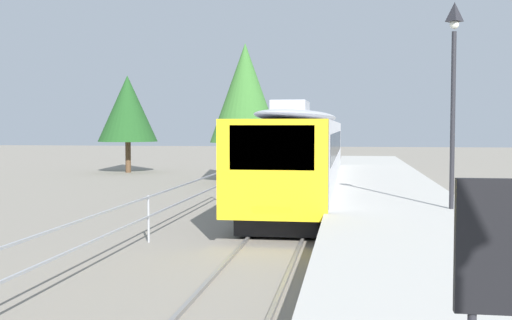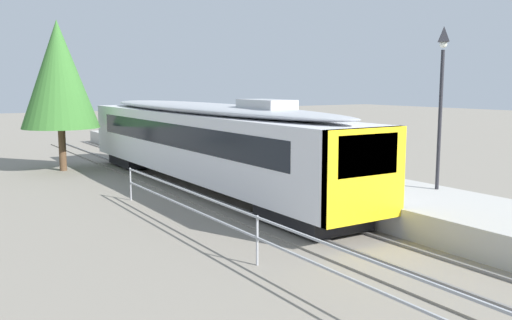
% 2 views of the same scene
% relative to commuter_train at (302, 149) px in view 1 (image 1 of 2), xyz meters
% --- Properties ---
extents(ground_plane, '(160.00, 160.00, 0.00)m').
position_rel_commuter_train_xyz_m(ground_plane, '(-3.00, -8.47, -2.15)').
color(ground_plane, gray).
extents(track_rails, '(3.20, 60.00, 0.14)m').
position_rel_commuter_train_xyz_m(track_rails, '(0.00, -8.47, -2.11)').
color(track_rails, gray).
rests_on(track_rails, ground).
extents(commuter_train, '(2.82, 19.78, 3.74)m').
position_rel_commuter_train_xyz_m(commuter_train, '(0.00, 0.00, 0.00)').
color(commuter_train, silver).
rests_on(commuter_train, track_rails).
extents(station_platform, '(3.90, 60.00, 0.90)m').
position_rel_commuter_train_xyz_m(station_platform, '(3.25, -8.47, -1.70)').
color(station_platform, '#B7B5AD').
rests_on(station_platform, ground).
extents(platform_lamp_mid_platform, '(0.34, 0.34, 5.35)m').
position_rel_commuter_train_xyz_m(platform_lamp_mid_platform, '(4.56, -8.34, 2.48)').
color(platform_lamp_mid_platform, '#232328').
rests_on(platform_lamp_mid_platform, station_platform).
extents(tree_behind_carpark, '(3.84, 3.84, 7.59)m').
position_rel_commuter_train_xyz_m(tree_behind_carpark, '(-3.75, 8.42, 2.73)').
color(tree_behind_carpark, brown).
rests_on(tree_behind_carpark, ground).
extents(tree_behind_station_far, '(3.93, 3.93, 6.45)m').
position_rel_commuter_train_xyz_m(tree_behind_station_far, '(-12.71, 14.59, 2.10)').
color(tree_behind_station_far, brown).
rests_on(tree_behind_station_far, ground).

